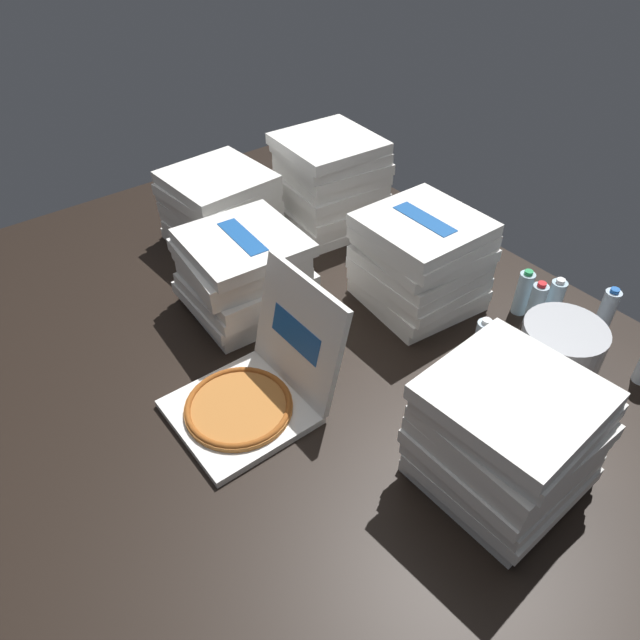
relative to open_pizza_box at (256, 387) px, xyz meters
name	(u,v)px	position (x,y,z in m)	size (l,w,h in m)	color
ground_plane	(293,355)	(-0.13, 0.24, -0.10)	(3.20, 2.40, 0.02)	black
open_pizza_box	(256,387)	(0.00, 0.00, 0.00)	(0.41, 0.52, 0.43)	white
pizza_stack_right_far	(506,438)	(0.69, 0.40, 0.11)	(0.46, 0.46, 0.39)	white
pizza_stack_center_near	(220,207)	(-0.98, 0.45, 0.09)	(0.47, 0.47, 0.34)	white
pizza_stack_right_mid	(421,262)	(-0.07, 0.83, 0.11)	(0.46, 0.46, 0.40)	white
pizza_stack_left_far	(243,274)	(-0.47, 0.25, 0.09)	(0.47, 0.47, 0.35)	white
pizza_stack_left_mid	(330,183)	(-0.78, 0.94, 0.14)	(0.49, 0.48, 0.44)	white
ice_bucket	(561,346)	(0.50, 0.98, 0.00)	(0.30, 0.30, 0.17)	#B7BABF
water_bottle_1	(554,301)	(0.34, 1.17, 0.01)	(0.06, 0.06, 0.20)	silver
water_bottle_2	(482,342)	(0.32, 0.76, 0.01)	(0.06, 0.06, 0.20)	silver
water_bottle_3	(523,293)	(0.23, 1.12, 0.01)	(0.06, 0.06, 0.20)	silver
water_bottle_4	(497,367)	(0.44, 0.70, 0.01)	(0.06, 0.06, 0.20)	silver
water_bottle_5	(536,305)	(0.31, 1.09, 0.01)	(0.06, 0.06, 0.20)	silver
water_bottle_6	(607,311)	(0.50, 1.27, 0.01)	(0.06, 0.06, 0.20)	silver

